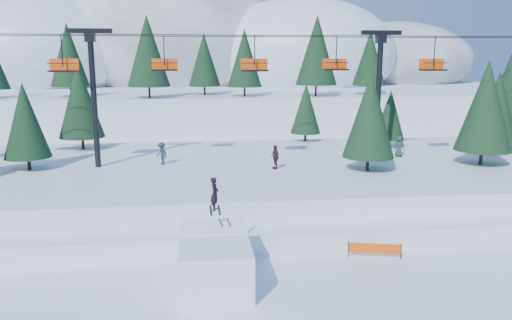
{
  "coord_description": "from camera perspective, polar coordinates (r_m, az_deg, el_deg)",
  "views": [
    {
      "loc": [
        -1.61,
        -20.47,
        10.67
      ],
      "look_at": [
        1.68,
        6.0,
        5.2
      ],
      "focal_mm": 35.0,
      "sensor_mm": 36.0,
      "label": 1
    }
  ],
  "objects": [
    {
      "name": "banner_far",
      "position": [
        30.84,
        17.15,
        -8.12
      ],
      "size": [
        2.7,
        0.98,
        0.9
      ],
      "color": "black",
      "rests_on": "ground"
    },
    {
      "name": "ground",
      "position": [
        23.14,
        -2.39,
        -15.88
      ],
      "size": [
        160.0,
        160.0,
        0.0
      ],
      "primitive_type": "plane",
      "color": "white",
      "rests_on": "ground"
    },
    {
      "name": "mid_shelf",
      "position": [
        39.64,
        -4.56,
        -2.2
      ],
      "size": [
        70.0,
        22.0,
        2.5
      ],
      "primitive_type": "cube",
      "color": "white",
      "rests_on": "ground"
    },
    {
      "name": "mountain_ridge",
      "position": [
        93.89,
        -9.37,
        10.81
      ],
      "size": [
        119.0,
        60.18,
        26.46
      ],
      "color": "white",
      "rests_on": "ground"
    },
    {
      "name": "chairlift",
      "position": [
        38.65,
        -2.8,
        9.57
      ],
      "size": [
        46.0,
        3.21,
        10.28
      ],
      "color": "black",
      "rests_on": "mid_shelf"
    },
    {
      "name": "distant_skiers",
      "position": [
        38.62,
        -4.54,
        0.65
      ],
      "size": [
        32.41,
        4.49,
        1.81
      ],
      "color": "#3C1B28",
      "rests_on": "mid_shelf"
    },
    {
      "name": "berm",
      "position": [
        30.26,
        -3.66,
        -7.98
      ],
      "size": [
        70.0,
        6.0,
        1.1
      ],
      "primitive_type": "cube",
      "color": "white",
      "rests_on": "ground"
    },
    {
      "name": "banner_near",
      "position": [
        28.17,
        13.4,
        -9.82
      ],
      "size": [
        2.78,
        0.72,
        0.9
      ],
      "color": "black",
      "rests_on": "ground"
    },
    {
      "name": "conifer_stand",
      "position": [
        39.14,
        -1.71,
        6.35
      ],
      "size": [
        60.61,
        18.61,
        9.79
      ],
      "color": "black",
      "rests_on": "mid_shelf"
    },
    {
      "name": "jump_kicker",
      "position": [
        24.02,
        -4.71,
        -11.62
      ],
      "size": [
        3.29,
        4.49,
        5.0
      ],
      "color": "white",
      "rests_on": "ground"
    }
  ]
}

